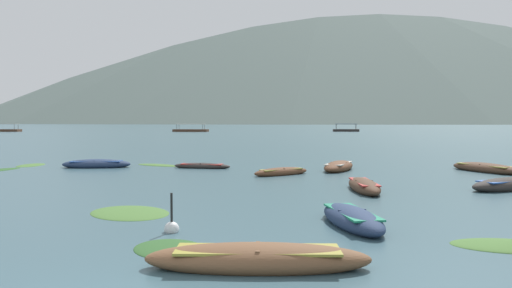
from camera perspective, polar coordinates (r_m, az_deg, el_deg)
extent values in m
plane|color=#385660|center=(1506.12, 0.21, 2.64)|extent=(6000.00, 6000.00, 0.00)
cone|color=slate|center=(1814.68, -14.09, 8.50)|extent=(1109.51, 1109.51, 374.63)
cone|color=#4C5B56|center=(1730.98, 9.35, 12.00)|extent=(2349.73, 2349.73, 564.57)
cone|color=#4C5B56|center=(2202.44, 26.00, 7.67)|extent=(1584.32, 1584.32, 404.96)
ellipsoid|color=brown|center=(24.39, 3.19, -3.53)|extent=(3.34, 2.62, 0.50)
cube|color=olive|center=(24.37, 3.19, -3.18)|extent=(2.40, 1.89, 0.05)
cube|color=brown|center=(24.37, 3.19, -3.06)|extent=(0.39, 0.54, 0.04)
ellipsoid|color=navy|center=(12.82, 11.94, -9.15)|extent=(1.70, 3.54, 0.62)
cube|color=#197A56|center=(12.78, 11.95, -8.33)|extent=(1.23, 2.55, 0.05)
cube|color=navy|center=(12.78, 11.95, -8.11)|extent=(0.78, 0.21, 0.04)
ellipsoid|color=navy|center=(30.06, -19.34, -2.41)|extent=(4.27, 1.70, 0.65)
cube|color=#28519E|center=(30.04, -19.35, -2.05)|extent=(3.08, 1.22, 0.05)
cube|color=navy|center=(30.04, -19.35, -1.95)|extent=(0.15, 0.93, 0.04)
ellipsoid|color=brown|center=(9.01, 0.22, -14.23)|extent=(4.39, 1.13, 0.61)
cube|color=olive|center=(8.96, 0.22, -13.10)|extent=(3.16, 0.81, 0.05)
cube|color=brown|center=(8.95, 0.22, -12.79)|extent=(0.09, 0.73, 0.04)
ellipsoid|color=#4C3323|center=(19.27, 13.36, -5.18)|extent=(1.03, 3.67, 0.61)
cube|color=#B22D28|center=(19.25, 13.37, -4.64)|extent=(0.74, 2.64, 0.05)
cube|color=#4C3323|center=(19.24, 13.37, -4.49)|extent=(0.70, 0.08, 0.04)
ellipsoid|color=#2D2826|center=(28.13, -6.79, -2.77)|extent=(3.69, 1.60, 0.41)
cube|color=#B22D28|center=(28.11, -6.79, -2.52)|extent=(2.66, 1.15, 0.05)
cube|color=#2D2826|center=(28.11, -6.79, -2.42)|extent=(0.20, 0.60, 0.04)
ellipsoid|color=brown|center=(27.19, 10.32, -2.81)|extent=(2.93, 4.31, 0.68)
cube|color=#B7B2A3|center=(27.17, 10.33, -2.38)|extent=(2.11, 3.10, 0.05)
cube|color=brown|center=(27.17, 10.33, -2.27)|extent=(0.88, 0.45, 0.04)
ellipsoid|color=#2D2826|center=(21.85, 29.05, -4.50)|extent=(4.15, 2.75, 0.63)
cube|color=#28519E|center=(21.83, 29.06, -4.01)|extent=(2.99, 1.98, 0.05)
cube|color=#2D2826|center=(21.83, 29.06, -3.88)|extent=(0.41, 0.77, 0.04)
ellipsoid|color=#4C3323|center=(28.96, 26.79, -2.75)|extent=(2.99, 4.67, 0.64)
cube|color=olive|center=(28.95, 26.80, -2.37)|extent=(2.15, 3.36, 0.05)
cube|color=#4C3323|center=(28.94, 26.80, -2.27)|extent=(0.89, 0.43, 0.04)
cube|color=#4C3323|center=(155.12, -28.89, 1.46)|extent=(8.59, 3.88, 0.90)
cylinder|color=#4C4742|center=(152.61, -28.02, 1.89)|extent=(0.10, 0.10, 1.80)
cylinder|color=#4C4742|center=(154.92, -27.64, 1.90)|extent=(0.10, 0.10, 1.80)
cube|color=#9E998E|center=(155.10, -28.91, 2.21)|extent=(7.21, 3.26, 0.12)
cube|color=#4C3323|center=(136.49, -8.17, 1.65)|extent=(10.61, 4.43, 0.90)
cylinder|color=#4C4742|center=(136.74, -6.46, 2.13)|extent=(0.10, 0.10, 1.80)
cylinder|color=#4C4742|center=(134.30, -6.70, 2.12)|extent=(0.10, 0.10, 1.80)
cylinder|color=#4C4742|center=(138.73, -9.61, 2.12)|extent=(0.10, 0.10, 1.80)
cylinder|color=#4C4742|center=(136.33, -9.90, 2.10)|extent=(0.10, 0.10, 1.80)
cube|color=beige|center=(136.46, -8.18, 2.50)|extent=(8.91, 3.72, 0.12)
cube|color=#2D2826|center=(140.01, 11.20, 1.65)|extent=(7.91, 3.15, 0.90)
cylinder|color=#4C4742|center=(141.21, 12.35, 2.10)|extent=(0.10, 0.10, 1.80)
cylinder|color=#4C4742|center=(139.38, 12.44, 2.09)|extent=(0.10, 0.10, 1.80)
cylinder|color=#4C4742|center=(140.67, 9.98, 2.12)|extent=(0.10, 0.10, 1.80)
cylinder|color=#4C4742|center=(138.84, 10.03, 2.11)|extent=(0.10, 0.10, 1.80)
cube|color=#334C75|center=(139.99, 11.21, 2.48)|extent=(6.64, 2.65, 0.12)
sphere|color=silver|center=(12.05, -10.51, -10.43)|extent=(0.38, 0.38, 0.38)
cylinder|color=black|center=(11.96, -10.53, -8.26)|extent=(0.06, 0.06, 0.93)
ellipsoid|color=#477033|center=(33.12, -26.36, -2.42)|extent=(1.45, 2.65, 0.14)
ellipsoid|color=#2D5628|center=(10.53, -10.75, -12.81)|extent=(2.34, 2.35, 0.14)
ellipsoid|color=#477033|center=(14.79, -15.54, -8.32)|extent=(3.50, 3.42, 0.14)
ellipsoid|color=#477033|center=(30.40, -12.10, -2.63)|extent=(3.59, 2.77, 0.14)
ellipsoid|color=#477033|center=(12.06, 29.32, -11.11)|extent=(2.82, 1.73, 0.14)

